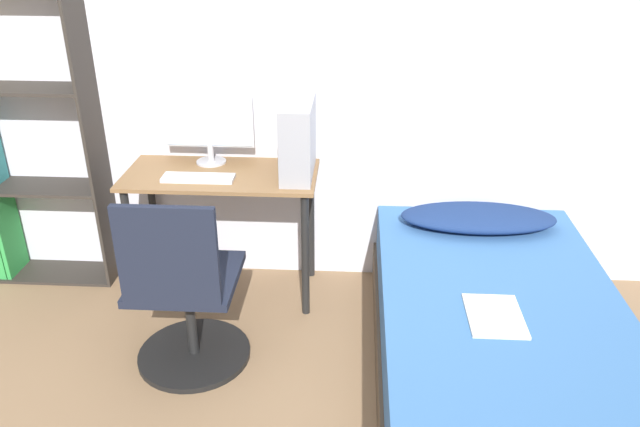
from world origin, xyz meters
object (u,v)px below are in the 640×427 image
at_px(bookshelf, 8,154).
at_px(pc_tower, 298,139).
at_px(bed, 498,346).
at_px(keyboard, 198,178).
at_px(office_chair, 185,303).
at_px(monitor, 208,123).

bearing_deg(bookshelf, pc_tower, -3.41).
xyz_separation_m(bed, keyboard, (-1.54, 0.66, 0.54)).
height_order(bed, pc_tower, pc_tower).
distance_m(bookshelf, keyboard, 1.19).
distance_m(office_chair, pc_tower, 1.05).
bearing_deg(office_chair, bed, -2.72).
relative_size(office_chair, bed, 0.47).
height_order(office_chair, monitor, monitor).
bearing_deg(pc_tower, monitor, 164.94).
bearing_deg(bed, pc_tower, 142.18).
height_order(bookshelf, pc_tower, bookshelf).
bearing_deg(pc_tower, bookshelf, 176.59).
distance_m(office_chair, bed, 1.51).
xyz_separation_m(bookshelf, office_chair, (1.21, -0.81, -0.44)).
bearing_deg(monitor, bookshelf, -178.16).
bearing_deg(bookshelf, keyboard, -10.72).
bearing_deg(office_chair, pc_tower, 55.32).
height_order(office_chair, keyboard, office_chair).
relative_size(bookshelf, keyboard, 4.62).
relative_size(bed, monitor, 3.99).
relative_size(office_chair, keyboard, 2.49).
distance_m(bed, monitor, 1.94).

